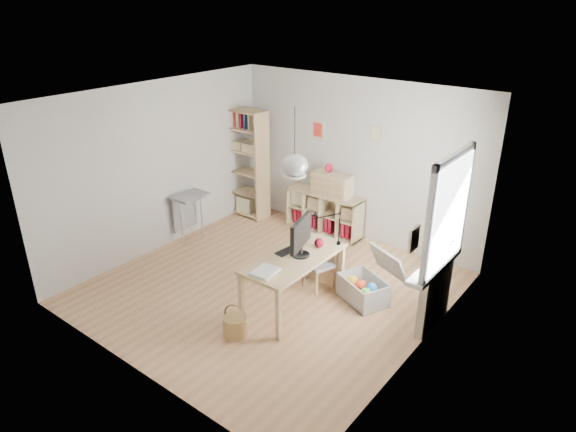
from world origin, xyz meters
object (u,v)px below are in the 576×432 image
Objects in this scene: cube_shelf at (324,215)px; chair at (322,261)px; tall_bookshelf at (246,159)px; drawer_chest at (332,184)px; monitor at (301,235)px; storage_chest at (368,285)px; desk at (294,263)px.

cube_shelf is 1.91m from chair.
tall_bookshelf reaches higher than drawer_chest.
chair is 1.85m from drawer_chest.
monitor is 2.30m from drawer_chest.
drawer_chest is (1.72, 0.24, -0.17)m from tall_bookshelf.
monitor reaches higher than storage_chest.
desk is 1.60× the size of storage_chest.
cube_shelf is (-1.02, 2.23, -0.36)m from desk.
desk is 1.07× the size of cube_shelf.
tall_bookshelf is 3.40× the size of monitor.
tall_bookshelf reaches higher than storage_chest.
chair is at bearing -61.58° from drawer_chest.
desk is 2.22× the size of drawer_chest.
cube_shelf is 2.28m from storage_chest.
cube_shelf is 0.64m from drawer_chest.
cube_shelf is 1.49× the size of storage_chest.
cube_shelf is 2.07× the size of drawer_chest.
tall_bookshelf is 3.22m from monitor.
chair is 1.24× the size of monitor.
tall_bookshelf is at bearing -176.23° from storage_chest.
tall_bookshelf is 2.96× the size of drawer_chest.
tall_bookshelf reaches higher than chair.
storage_chest is 1.39× the size of drawer_chest.
storage_chest is 1.60× the size of monitor.
chair is at bearing 78.24° from monitor.
monitor is (2.63, -1.87, -0.05)m from tall_bookshelf.
chair is 0.73m from storage_chest.
tall_bookshelf is 2.73× the size of chair.
storage_chest is (0.69, 0.11, -0.19)m from chair.
desk is 2.05× the size of chair.
cube_shelf is at bearing 163.11° from storage_chest.
drawer_chest is (-0.87, 1.56, 0.50)m from chair.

